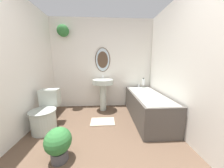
% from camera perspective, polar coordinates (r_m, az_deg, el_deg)
% --- Properties ---
extents(wall_back, '(2.82, 0.29, 2.40)m').
position_cam_1_polar(wall_back, '(3.19, -5.77, 10.70)').
color(wall_back, silver).
rests_on(wall_back, ground_plane).
extents(wall_left, '(0.06, 2.75, 2.40)m').
position_cam_1_polar(wall_left, '(2.35, -41.85, 6.71)').
color(wall_left, silver).
rests_on(wall_left, ground_plane).
extents(wall_right, '(0.06, 2.75, 2.40)m').
position_cam_1_polar(wall_right, '(2.27, 32.29, 7.74)').
color(wall_right, silver).
rests_on(wall_right, ground_plane).
extents(toilet, '(0.45, 0.64, 0.73)m').
position_cam_1_polar(toilet, '(2.53, -30.67, -13.03)').
color(toilet, '#B2BCB2').
rests_on(toilet, ground_plane).
extents(pedestal_sink, '(0.53, 0.53, 0.93)m').
position_cam_1_polar(pedestal_sink, '(2.93, -4.75, -1.88)').
color(pedestal_sink, '#B2BCB2').
rests_on(pedestal_sink, ground_plane).
extents(bathtub, '(0.67, 1.56, 0.65)m').
position_cam_1_polar(bathtub, '(2.69, 17.34, -10.54)').
color(bathtub, '#4C4742').
rests_on(bathtub, ground_plane).
extents(shampoo_bottle, '(0.08, 0.08, 0.19)m').
position_cam_1_polar(shampoo_bottle, '(3.19, 15.60, 1.09)').
color(shampoo_bottle, white).
rests_on(shampoo_bottle, bathtub).
extents(potted_plant, '(0.33, 0.33, 0.45)m').
position_cam_1_polar(potted_plant, '(1.75, -25.57, -25.35)').
color(potted_plant, '#47474C').
rests_on(potted_plant, ground_plane).
extents(bath_mat, '(0.50, 0.33, 0.02)m').
position_cam_1_polar(bath_mat, '(2.55, -4.87, -18.49)').
color(bath_mat, '#B7A88E').
rests_on(bath_mat, ground_plane).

